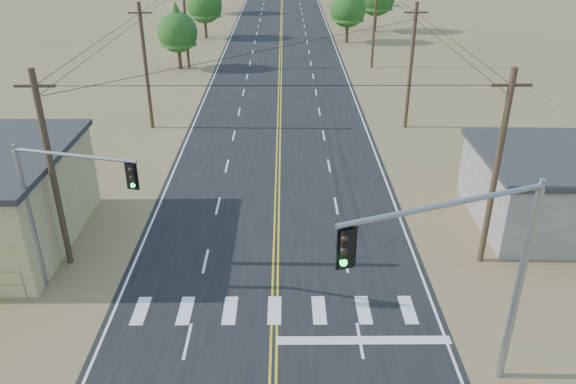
{
  "coord_description": "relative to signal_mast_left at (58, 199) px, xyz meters",
  "views": [
    {
      "loc": [
        0.48,
        -12.15,
        16.03
      ],
      "look_at": [
        0.64,
        12.92,
        3.5
      ],
      "focal_mm": 35.0,
      "sensor_mm": 36.0,
      "label": 1
    }
  ],
  "objects": [
    {
      "name": "utility_pole_left_far",
      "position": [
        -1.1,
        42.41,
        0.24
      ],
      "size": [
        1.8,
        0.3,
        10.0
      ],
      "color": "#4C3826",
      "rests_on": "ground"
    },
    {
      "name": "utility_pole_left_near",
      "position": [
        -1.1,
        2.41,
        0.24
      ],
      "size": [
        1.8,
        0.3,
        10.0
      ],
      "color": "#4C3826",
      "rests_on": "ground"
    },
    {
      "name": "road",
      "position": [
        9.4,
        20.41,
        -4.87
      ],
      "size": [
        15.0,
        200.0,
        0.02
      ],
      "primitive_type": "cube",
      "color": "black",
      "rests_on": "ground"
    },
    {
      "name": "utility_pole_right_mid",
      "position": [
        19.9,
        22.41,
        0.24
      ],
      "size": [
        1.8,
        0.3,
        10.0
      ],
      "color": "#4C3826",
      "rests_on": "ground"
    },
    {
      "name": "utility_pole_left_mid",
      "position": [
        -1.1,
        22.41,
        0.24
      ],
      "size": [
        1.8,
        0.3,
        10.0
      ],
      "color": "#4C3826",
      "rests_on": "ground"
    },
    {
      "name": "signal_mast_left",
      "position": [
        0.0,
        0.0,
        0.0
      ],
      "size": [
        5.65,
        1.73,
        7.23
      ],
      "rotation": [
        0.0,
        0.0,
        -0.25
      ],
      "color": "gray",
      "rests_on": "ground"
    },
    {
      "name": "tree_left_mid",
      "position": [
        -1.23,
        59.35,
        0.16
      ],
      "size": [
        4.94,
        4.94,
        8.24
      ],
      "color": "#3F2D1E",
      "rests_on": "ground"
    },
    {
      "name": "tree_left_near",
      "position": [
        -2.02,
        42.03,
        -0.35
      ],
      "size": [
        4.44,
        4.44,
        7.4
      ],
      "color": "#3F2D1E",
      "rests_on": "ground"
    },
    {
      "name": "tree_right_near",
      "position": [
        18.4,
        56.32,
        0.04
      ],
      "size": [
        4.82,
        4.82,
        8.04
      ],
      "color": "#3F2D1E",
      "rests_on": "ground"
    },
    {
      "name": "utility_pole_right_far",
      "position": [
        19.9,
        42.41,
        0.24
      ],
      "size": [
        1.8,
        0.3,
        10.0
      ],
      "color": "#4C3826",
      "rests_on": "ground"
    },
    {
      "name": "utility_pole_right_near",
      "position": [
        19.9,
        2.41,
        0.24
      ],
      "size": [
        1.8,
        0.3,
        10.0
      ],
      "color": "#4C3826",
      "rests_on": "ground"
    },
    {
      "name": "signal_mast_right",
      "position": [
        16.11,
        -6.36,
        0.84
      ],
      "size": [
        6.99,
        2.91,
        8.39
      ],
      "rotation": [
        0.0,
        0.0,
        0.36
      ],
      "color": "gray",
      "rests_on": "ground"
    }
  ]
}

